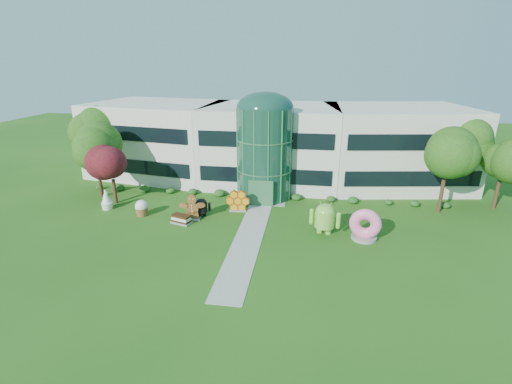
% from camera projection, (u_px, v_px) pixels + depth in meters
% --- Properties ---
extents(ground, '(140.00, 140.00, 0.00)m').
position_uv_depth(ground, '(246.00, 246.00, 30.70)').
color(ground, '#215114').
rests_on(ground, ground).
extents(building, '(46.00, 15.00, 9.30)m').
position_uv_depth(building, '(271.00, 144.00, 45.86)').
color(building, beige).
rests_on(building, ground).
extents(atrium, '(6.00, 6.00, 9.80)m').
position_uv_depth(atrium, '(265.00, 154.00, 40.20)').
color(atrium, '#194738').
rests_on(atrium, ground).
extents(walkway, '(2.40, 20.00, 0.04)m').
position_uv_depth(walkway, '(250.00, 235.00, 32.56)').
color(walkway, '#9E9E93').
rests_on(walkway, ground).
extents(tree_red, '(4.00, 4.00, 6.00)m').
position_uv_depth(tree_red, '(113.00, 176.00, 38.85)').
color(tree_red, '#3F0C14').
rests_on(tree_red, ground).
extents(trees_backdrop, '(52.00, 8.00, 8.40)m').
position_uv_depth(trees_backdrop, '(266.00, 158.00, 41.36)').
color(trees_backdrop, '#1F4F13').
rests_on(trees_backdrop, ground).
extents(android_green, '(3.24, 2.54, 3.25)m').
position_uv_depth(android_green, '(325.00, 216.00, 32.39)').
color(android_green, '#75BD3C').
rests_on(android_green, ground).
extents(android_black, '(2.16, 1.75, 2.13)m').
position_uv_depth(android_black, '(201.00, 206.00, 36.15)').
color(android_black, black).
rests_on(android_black, ground).
extents(donut, '(2.92, 1.81, 2.83)m').
position_uv_depth(donut, '(365.00, 224.00, 31.43)').
color(donut, '#E45692').
rests_on(donut, ground).
extents(gingerbread, '(2.90, 1.48, 2.55)m').
position_uv_depth(gingerbread, '(192.00, 207.00, 35.35)').
color(gingerbread, brown).
rests_on(gingerbread, ground).
extents(ice_cream_sandwich, '(2.13, 1.52, 0.86)m').
position_uv_depth(ice_cream_sandwich, '(181.00, 219.00, 34.77)').
color(ice_cream_sandwich, black).
rests_on(ice_cream_sandwich, ground).
extents(honeycomb, '(2.61, 1.15, 1.99)m').
position_uv_depth(honeycomb, '(238.00, 202.00, 37.44)').
color(honeycomb, orange).
rests_on(honeycomb, ground).
extents(froyo, '(1.59, 1.59, 2.11)m').
position_uv_depth(froyo, '(106.00, 199.00, 37.88)').
color(froyo, white).
rests_on(froyo, ground).
extents(cupcake, '(1.62, 1.62, 1.61)m').
position_uv_depth(cupcake, '(142.00, 208.00, 36.39)').
color(cupcake, white).
rests_on(cupcake, ground).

